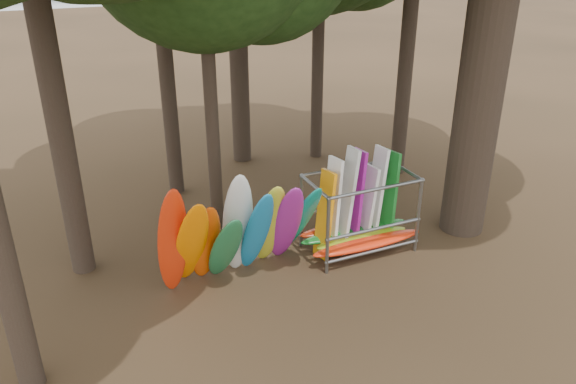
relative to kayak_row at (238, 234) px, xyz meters
name	(u,v)px	position (x,y,z in m)	size (l,w,h in m)	color
ground	(327,260)	(2.40, 0.01, -1.33)	(120.00, 120.00, 0.00)	#47331E
lake	(83,7)	(2.40, 60.01, -1.33)	(160.00, 160.00, 0.00)	gray
kayak_row	(238,234)	(0.00, 0.00, 0.00)	(3.97, 2.15, 3.12)	red
storage_rack	(359,215)	(3.44, 0.23, -0.34)	(3.21, 1.58, 2.85)	slate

